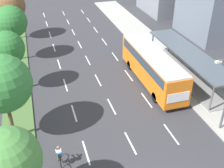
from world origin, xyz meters
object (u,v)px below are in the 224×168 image
object	(u,v)px
median_tree_nearest	(8,160)
median_tree_fourth	(11,22)
bus_shelter	(190,62)
cyclist	(60,157)
median_tree_third	(7,49)
bus	(152,65)
median_tree_fifth	(10,6)
median_tree_second	(2,84)

from	to	relation	value
median_tree_nearest	median_tree_fourth	distance (m)	21.51
bus_shelter	cyclist	bearing A→B (deg)	-150.28
median_tree_nearest	median_tree_third	size ratio (longest dim) A/B	1.02
bus_shelter	cyclist	distance (m)	17.31
cyclist	bus_shelter	bearing A→B (deg)	29.72
bus	cyclist	xyz separation A→B (m)	(-10.73, -8.72, -1.28)
median_tree_fourth	median_tree_fifth	distance (m)	7.17
cyclist	median_tree_fourth	size ratio (longest dim) A/B	0.28
bus	median_tree_fifth	world-z (taller)	median_tree_fifth
bus_shelter	bus	size ratio (longest dim) A/B	1.19
median_tree_fourth	bus	bearing A→B (deg)	-35.35
median_tree_fourth	median_tree_fifth	xyz separation A→B (m)	(-0.16, 7.17, -0.04)
median_tree_third	median_tree_nearest	bearing A→B (deg)	-88.72
median_tree_second	median_tree_fifth	xyz separation A→B (m)	(0.25, 21.51, -0.22)
median_tree_fifth	median_tree_third	bearing A→B (deg)	-90.55
cyclist	median_tree_fifth	bearing A→B (deg)	96.32
bus_shelter	median_tree_second	world-z (taller)	median_tree_second
median_tree_fourth	cyclist	bearing A→B (deg)	-81.71
median_tree_second	median_tree_fourth	xyz separation A→B (m)	(0.41, 14.34, -0.18)
median_tree_third	median_tree_fifth	xyz separation A→B (m)	(0.14, 14.34, 0.15)
bus_shelter	cyclist	size ratio (longest dim) A/B	7.37
bus	median_tree_second	world-z (taller)	median_tree_second
median_tree_fifth	bus_shelter	bearing A→B (deg)	-43.34
median_tree_nearest	median_tree_fourth	xyz separation A→B (m)	(-0.02, 21.51, 0.19)
cyclist	median_tree_nearest	world-z (taller)	median_tree_nearest
bus_shelter	median_tree_third	bearing A→B (deg)	172.13
median_tree_nearest	median_tree_fourth	size ratio (longest dim) A/B	0.95
median_tree_second	median_tree_third	xyz separation A→B (m)	(0.11, 7.17, -0.37)
median_tree_third	median_tree_fifth	world-z (taller)	median_tree_fifth
median_tree_second	median_tree_fourth	size ratio (longest dim) A/B	1.07
cyclist	median_tree_nearest	bearing A→B (deg)	-128.65
cyclist	median_tree_second	bearing A→B (deg)	128.30
median_tree_nearest	median_tree_second	world-z (taller)	median_tree_second
median_tree_nearest	median_tree_fifth	distance (m)	28.68
median_tree_nearest	median_tree_third	xyz separation A→B (m)	(-0.32, 14.34, -0.01)
median_tree_second	cyclist	bearing A→B (deg)	-51.70
bus_shelter	median_tree_third	world-z (taller)	median_tree_third
bus	median_tree_nearest	world-z (taller)	median_tree_nearest
median_tree_nearest	median_tree_fifth	world-z (taller)	median_tree_fifth
bus	median_tree_nearest	size ratio (longest dim) A/B	1.80
cyclist	median_tree_fifth	xyz separation A→B (m)	(-2.81, 25.39, 4.00)
bus_shelter	median_tree_second	xyz separation A→B (m)	(-18.07, -4.69, 3.14)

